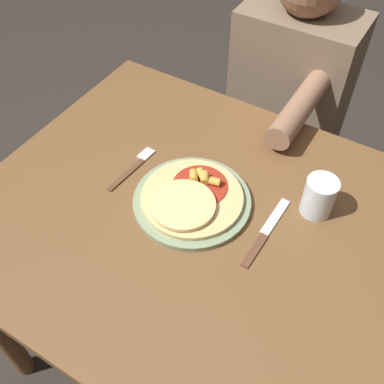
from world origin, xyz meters
TOP-DOWN VIEW (x-y plane):
  - ground_plane at (0.00, 0.00)m, footprint 8.00×8.00m
  - dining_table at (0.00, 0.00)m, footprint 1.02×0.88m
  - plate at (-0.01, 0.02)m, footprint 0.28×0.28m
  - pizza at (-0.01, 0.02)m, footprint 0.25×0.25m
  - fork at (-0.20, 0.05)m, footprint 0.03×0.18m
  - knife at (0.18, 0.03)m, footprint 0.03×0.22m
  - drinking_glass at (0.25, 0.16)m, footprint 0.07×0.07m
  - person_diner at (-0.02, 0.68)m, footprint 0.37×0.52m

SIDE VIEW (x-z plane):
  - ground_plane at x=0.00m, z-range 0.00..0.00m
  - dining_table at x=0.00m, z-range 0.26..1.03m
  - person_diner at x=-0.02m, z-range 0.10..1.24m
  - fork at x=-0.20m, z-range 0.77..0.78m
  - knife at x=0.18m, z-range 0.77..0.78m
  - plate at x=-0.01m, z-range 0.77..0.79m
  - pizza at x=-0.01m, z-range 0.78..0.81m
  - drinking_glass at x=0.25m, z-range 0.77..0.87m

